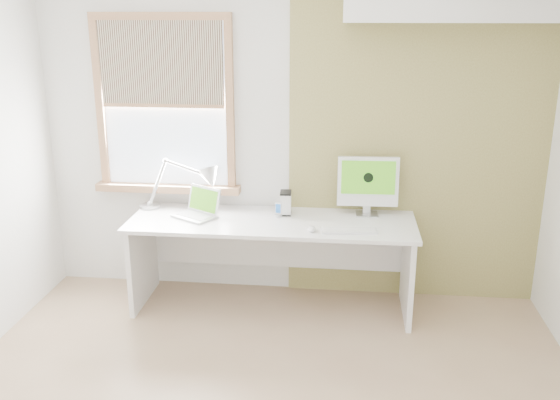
# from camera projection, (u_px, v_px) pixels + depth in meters

# --- Properties ---
(room) EXTENTS (4.04, 3.54, 2.64)m
(room) POSITION_uv_depth(u_px,v_px,m) (258.00, 205.00, 3.18)
(room) COLOR #A38362
(room) RESTS_ON ground
(accent_wall) EXTENTS (2.00, 0.02, 2.60)m
(accent_wall) POSITION_uv_depth(u_px,v_px,m) (417.00, 141.00, 4.73)
(accent_wall) COLOR olive
(accent_wall) RESTS_ON room
(window) EXTENTS (1.20, 0.14, 1.42)m
(window) POSITION_uv_depth(u_px,v_px,m) (164.00, 106.00, 4.83)
(window) COLOR #976B4A
(window) RESTS_ON room
(desk) EXTENTS (2.20, 0.70, 0.73)m
(desk) POSITION_uv_depth(u_px,v_px,m) (273.00, 241.00, 4.79)
(desk) COLOR white
(desk) RESTS_ON room
(desk_lamp) EXTENTS (0.74, 0.33, 0.41)m
(desk_lamp) POSITION_uv_depth(u_px,v_px,m) (199.00, 182.00, 4.93)
(desk_lamp) COLOR silver
(desk_lamp) RESTS_ON desk
(laptop) EXTENTS (0.40, 0.38, 0.22)m
(laptop) POSITION_uv_depth(u_px,v_px,m) (199.00, 209.00, 4.75)
(laptop) COLOR silver
(laptop) RESTS_ON desk
(phone_dock) EXTENTS (0.07, 0.07, 0.12)m
(phone_dock) POSITION_uv_depth(u_px,v_px,m) (278.00, 213.00, 4.75)
(phone_dock) COLOR silver
(phone_dock) RESTS_ON desk
(external_drive) EXTENTS (0.10, 0.15, 0.18)m
(external_drive) POSITION_uv_depth(u_px,v_px,m) (286.00, 203.00, 4.79)
(external_drive) COLOR silver
(external_drive) RESTS_ON desk
(imac) EXTENTS (0.47, 0.16, 0.46)m
(imac) POSITION_uv_depth(u_px,v_px,m) (368.00, 183.00, 4.73)
(imac) COLOR silver
(imac) RESTS_ON desk
(keyboard) EXTENTS (0.41, 0.15, 0.02)m
(keyboard) POSITION_uv_depth(u_px,v_px,m) (350.00, 231.00, 4.43)
(keyboard) COLOR white
(keyboard) RESTS_ON desk
(mouse) EXTENTS (0.07, 0.11, 0.03)m
(mouse) POSITION_uv_depth(u_px,v_px,m) (311.00, 229.00, 4.44)
(mouse) COLOR white
(mouse) RESTS_ON desk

